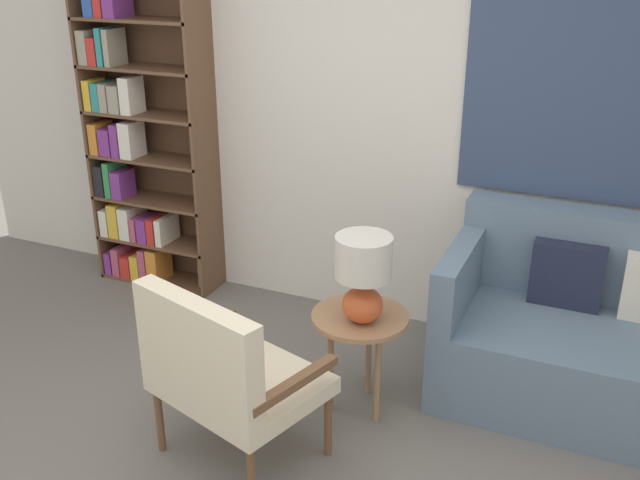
% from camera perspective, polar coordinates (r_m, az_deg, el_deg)
% --- Properties ---
extents(wall_back, '(6.40, 0.08, 2.70)m').
position_cam_1_polar(wall_back, '(4.18, 6.48, 10.77)').
color(wall_back, silver).
rests_on(wall_back, ground_plane).
extents(bookshelf, '(0.86, 0.30, 2.08)m').
position_cam_1_polar(bookshelf, '(4.92, -14.33, 7.02)').
color(bookshelf, brown).
rests_on(bookshelf, ground_plane).
extents(armchair, '(0.83, 0.75, 0.88)m').
position_cam_1_polar(armchair, '(3.15, -7.89, -10.19)').
color(armchair, brown).
rests_on(armchair, ground_plane).
extents(side_table, '(0.48, 0.48, 0.54)m').
position_cam_1_polar(side_table, '(3.52, 3.21, -6.93)').
color(side_table, '#99704C').
rests_on(side_table, ground_plane).
extents(table_lamp, '(0.27, 0.27, 0.44)m').
position_cam_1_polar(table_lamp, '(3.32, 3.48, -2.61)').
color(table_lamp, '#C65128').
rests_on(table_lamp, side_table).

